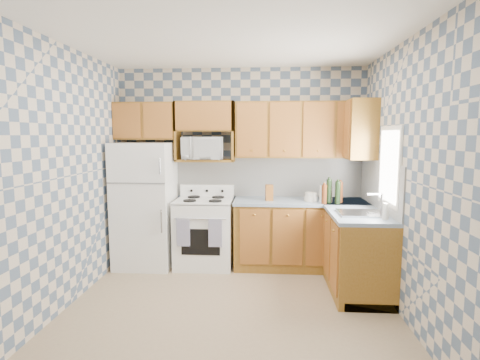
# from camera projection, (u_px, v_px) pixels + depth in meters

# --- Properties ---
(floor) EXTENTS (3.40, 3.40, 0.00)m
(floor) POSITION_uv_depth(u_px,v_px,m) (230.00, 309.00, 3.86)
(floor) COLOR #8E755A
(floor) RESTS_ON ground
(back_wall) EXTENTS (3.40, 0.02, 2.70)m
(back_wall) POSITION_uv_depth(u_px,v_px,m) (241.00, 166.00, 5.29)
(back_wall) COLOR slate
(back_wall) RESTS_ON ground
(right_wall) EXTENTS (0.02, 3.20, 2.70)m
(right_wall) POSITION_uv_depth(u_px,v_px,m) (406.00, 180.00, 3.59)
(right_wall) COLOR slate
(right_wall) RESTS_ON ground
(backsplash_back) EXTENTS (2.60, 0.02, 0.56)m
(backsplash_back) POSITION_uv_depth(u_px,v_px,m) (269.00, 177.00, 5.27)
(backsplash_back) COLOR white
(backsplash_back) RESTS_ON back_wall
(backsplash_right) EXTENTS (0.02, 1.60, 0.56)m
(backsplash_right) POSITION_uv_depth(u_px,v_px,m) (379.00, 185.00, 4.40)
(backsplash_right) COLOR white
(backsplash_right) RESTS_ON right_wall
(refrigerator) EXTENTS (0.75, 0.70, 1.68)m
(refrigerator) POSITION_uv_depth(u_px,v_px,m) (145.00, 205.00, 5.08)
(refrigerator) COLOR white
(refrigerator) RESTS_ON floor
(stove_body) EXTENTS (0.76, 0.65, 0.90)m
(stove_body) POSITION_uv_depth(u_px,v_px,m) (205.00, 233.00, 5.10)
(stove_body) COLOR white
(stove_body) RESTS_ON floor
(cooktop) EXTENTS (0.76, 0.65, 0.02)m
(cooktop) POSITION_uv_depth(u_px,v_px,m) (204.00, 200.00, 5.05)
(cooktop) COLOR silver
(cooktop) RESTS_ON stove_body
(backguard) EXTENTS (0.76, 0.08, 0.17)m
(backguard) POSITION_uv_depth(u_px,v_px,m) (207.00, 190.00, 5.31)
(backguard) COLOR white
(backguard) RESTS_ON cooktop
(dish_towel_left) EXTENTS (0.17, 0.02, 0.36)m
(dish_towel_left) POSITION_uv_depth(u_px,v_px,m) (183.00, 232.00, 4.76)
(dish_towel_left) COLOR navy
(dish_towel_left) RESTS_ON stove_body
(dish_towel_right) EXTENTS (0.17, 0.02, 0.36)m
(dish_towel_right) POSITION_uv_depth(u_px,v_px,m) (215.00, 233.00, 4.74)
(dish_towel_right) COLOR navy
(dish_towel_right) RESTS_ON stove_body
(base_cabinets_back) EXTENTS (1.75, 0.60, 0.88)m
(base_cabinets_back) POSITION_uv_depth(u_px,v_px,m) (300.00, 235.00, 5.04)
(base_cabinets_back) COLOR brown
(base_cabinets_back) RESTS_ON floor
(base_cabinets_right) EXTENTS (0.60, 1.60, 0.88)m
(base_cabinets_right) POSITION_uv_depth(u_px,v_px,m) (352.00, 247.00, 4.51)
(base_cabinets_right) COLOR brown
(base_cabinets_right) RESTS_ON floor
(countertop_back) EXTENTS (1.77, 0.63, 0.04)m
(countertop_back) POSITION_uv_depth(u_px,v_px,m) (301.00, 202.00, 4.98)
(countertop_back) COLOR gray
(countertop_back) RESTS_ON base_cabinets_back
(countertop_right) EXTENTS (0.63, 1.60, 0.04)m
(countertop_right) POSITION_uv_depth(u_px,v_px,m) (353.00, 210.00, 4.45)
(countertop_right) COLOR gray
(countertop_right) RESTS_ON base_cabinets_right
(upper_cabinets_back) EXTENTS (1.75, 0.33, 0.74)m
(upper_cabinets_back) POSITION_uv_depth(u_px,v_px,m) (301.00, 130.00, 5.01)
(upper_cabinets_back) COLOR brown
(upper_cabinets_back) RESTS_ON back_wall
(upper_cabinets_fridge) EXTENTS (0.82, 0.33, 0.50)m
(upper_cabinets_fridge) POSITION_uv_depth(u_px,v_px,m) (146.00, 121.00, 5.13)
(upper_cabinets_fridge) COLOR brown
(upper_cabinets_fridge) RESTS_ON back_wall
(upper_cabinets_right) EXTENTS (0.33, 0.70, 0.74)m
(upper_cabinets_right) POSITION_uv_depth(u_px,v_px,m) (358.00, 130.00, 4.78)
(upper_cabinets_right) COLOR brown
(upper_cabinets_right) RESTS_ON right_wall
(microwave_shelf) EXTENTS (0.80, 0.33, 0.03)m
(microwave_shelf) POSITION_uv_depth(u_px,v_px,m) (206.00, 160.00, 5.14)
(microwave_shelf) COLOR brown
(microwave_shelf) RESTS_ON back_wall
(microwave) EXTENTS (0.58, 0.42, 0.31)m
(microwave) POSITION_uv_depth(u_px,v_px,m) (203.00, 148.00, 5.11)
(microwave) COLOR white
(microwave) RESTS_ON microwave_shelf
(sink) EXTENTS (0.48, 0.40, 0.03)m
(sink) POSITION_uv_depth(u_px,v_px,m) (361.00, 214.00, 4.10)
(sink) COLOR #B7B7BC
(sink) RESTS_ON countertop_right
(window) EXTENTS (0.02, 0.66, 0.86)m
(window) POSITION_uv_depth(u_px,v_px,m) (390.00, 166.00, 4.02)
(window) COLOR silver
(window) RESTS_ON right_wall
(bottle_0) EXTENTS (0.07, 0.07, 0.31)m
(bottle_0) POSITION_uv_depth(u_px,v_px,m) (329.00, 191.00, 4.76)
(bottle_0) COLOR black
(bottle_0) RESTS_ON countertop_back
(bottle_1) EXTENTS (0.07, 0.07, 0.28)m
(bottle_1) POSITION_uv_depth(u_px,v_px,m) (338.00, 193.00, 4.69)
(bottle_1) COLOR black
(bottle_1) RESTS_ON countertop_back
(bottle_2) EXTENTS (0.07, 0.07, 0.26)m
(bottle_2) POSITION_uv_depth(u_px,v_px,m) (340.00, 192.00, 4.79)
(bottle_2) COLOR #572912
(bottle_2) RESTS_ON countertop_back
(bottle_3) EXTENTS (0.07, 0.07, 0.24)m
(bottle_3) POSITION_uv_depth(u_px,v_px,m) (324.00, 194.00, 4.69)
(bottle_3) COLOR #572912
(bottle_3) RESTS_ON countertop_back
(knife_block) EXTENTS (0.11, 0.11, 0.21)m
(knife_block) POSITION_uv_depth(u_px,v_px,m) (269.00, 193.00, 4.94)
(knife_block) COLOR brown
(knife_block) RESTS_ON countertop_back
(electric_kettle) EXTENTS (0.17, 0.17, 0.21)m
(electric_kettle) POSITION_uv_depth(u_px,v_px,m) (326.00, 194.00, 4.83)
(electric_kettle) COLOR white
(electric_kettle) RESTS_ON countertop_back
(food_containers) EXTENTS (0.17, 0.17, 0.11)m
(food_containers) POSITION_uv_depth(u_px,v_px,m) (311.00, 197.00, 4.90)
(food_containers) COLOR silver
(food_containers) RESTS_ON countertop_back
(soap_bottle) EXTENTS (0.06, 0.06, 0.17)m
(soap_bottle) POSITION_uv_depth(u_px,v_px,m) (386.00, 211.00, 3.84)
(soap_bottle) COLOR silver
(soap_bottle) RESTS_ON countertop_right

